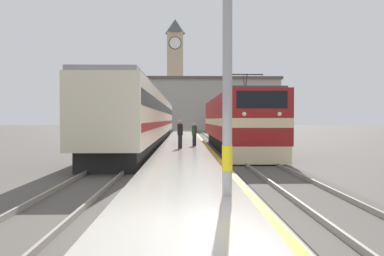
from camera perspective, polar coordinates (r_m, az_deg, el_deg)
The scene contains 11 objects.
ground_plane at distance 36.57m, azimuth -1.15°, elevation -2.00°, with size 200.00×200.00×0.00m, color #514C47.
platform at distance 31.57m, azimuth -1.13°, elevation -2.26°, with size 3.38×140.00×0.31m.
rail_track_near at distance 31.78m, azimuth 5.09°, elevation -2.46°, with size 2.83×140.00×0.16m.
rail_track_far at distance 31.73m, azimuth -6.77°, elevation -2.47°, with size 2.83×140.00×0.16m.
locomotive_train at distance 26.13m, azimuth 6.46°, elevation 0.86°, with size 2.92×18.51×4.72m.
passenger_train at distance 32.39m, azimuth -6.66°, elevation 1.47°, with size 2.92×37.23×4.12m.
catenary_mast at distance 9.28m, azimuth 6.17°, elevation 15.89°, with size 2.78×0.25×8.23m.
person_on_platform at distance 23.51m, azimuth -1.82°, elevation -0.85°, with size 0.34×0.34×1.76m.
second_waiting_passenger at distance 25.81m, azimuth 0.36°, elevation -0.90°, with size 0.34×0.34×1.57m.
clock_tower at distance 82.91m, azimuth -2.57°, elevation 8.69°, with size 4.33×4.33×24.02m.
station_building at distance 73.08m, azimuth 1.54°, elevation 3.61°, with size 29.25×9.86×10.00m.
Camera 1 is at (-0.08, -6.51, 2.14)m, focal length 35.00 mm.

